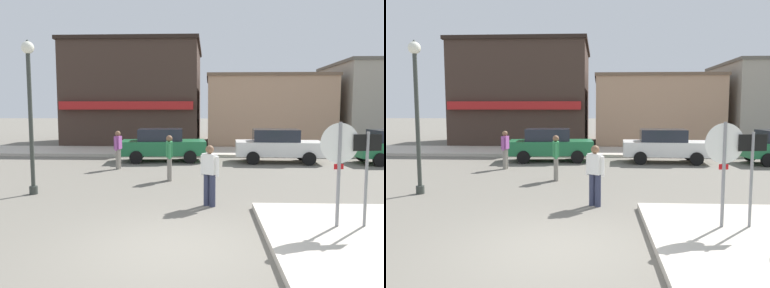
# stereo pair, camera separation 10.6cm
# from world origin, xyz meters

# --- Properties ---
(ground_plane) EXTENTS (160.00, 160.00, 0.00)m
(ground_plane) POSITION_xyz_m (0.00, 0.00, 0.00)
(ground_plane) COLOR #6B665B
(kerb_far) EXTENTS (80.00, 4.00, 0.15)m
(kerb_far) POSITION_xyz_m (0.00, 14.62, 0.07)
(kerb_far) COLOR beige
(kerb_far) RESTS_ON ground
(stop_sign) EXTENTS (0.81, 0.13, 2.30)m
(stop_sign) POSITION_xyz_m (3.30, 1.06, 1.52)
(stop_sign) COLOR gray
(stop_sign) RESTS_ON ground
(one_way_sign) EXTENTS (0.60, 0.10, 2.10)m
(one_way_sign) POSITION_xyz_m (3.86, 1.09, 1.33)
(one_way_sign) COLOR gray
(one_way_sign) RESTS_ON ground
(lamp_post) EXTENTS (0.36, 0.36, 4.54)m
(lamp_post) POSITION_xyz_m (-4.59, 4.21, 2.96)
(lamp_post) COLOR #333833
(lamp_post) RESTS_ON ground
(parked_car_nearest) EXTENTS (4.14, 2.17, 1.56)m
(parked_car_nearest) POSITION_xyz_m (-1.56, 11.24, 0.81)
(parked_car_nearest) COLOR #1E6B3D
(parked_car_nearest) RESTS_ON ground
(parked_car_second) EXTENTS (4.08, 2.03, 1.56)m
(parked_car_second) POSITION_xyz_m (3.90, 11.07, 0.81)
(parked_car_second) COLOR white
(parked_car_second) RESTS_ON ground
(pedestrian_crossing_near) EXTENTS (0.51, 0.38, 1.61)m
(pedestrian_crossing_near) POSITION_xyz_m (0.68, 3.08, 0.87)
(pedestrian_crossing_near) COLOR #2D334C
(pedestrian_crossing_near) RESTS_ON ground
(pedestrian_crossing_far) EXTENTS (0.27, 0.56, 1.61)m
(pedestrian_crossing_far) POSITION_xyz_m (-3.14, 8.82, 0.87)
(pedestrian_crossing_far) COLOR gray
(pedestrian_crossing_far) RESTS_ON ground
(pedestrian_kerb_side) EXTENTS (0.27, 0.56, 1.61)m
(pedestrian_kerb_side) POSITION_xyz_m (-0.73, 6.45, 0.87)
(pedestrian_kerb_side) COLOR gray
(pedestrian_kerb_side) RESTS_ON ground
(building_corner_shop) EXTENTS (9.03, 9.26, 7.02)m
(building_corner_shop) POSITION_xyz_m (-4.47, 20.99, 3.51)
(building_corner_shop) COLOR #3D2D26
(building_corner_shop) RESTS_ON ground
(building_storefront_left_near) EXTENTS (8.26, 7.23, 4.73)m
(building_storefront_left_near) POSITION_xyz_m (4.65, 20.35, 2.37)
(building_storefront_left_near) COLOR tan
(building_storefront_left_near) RESTS_ON ground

